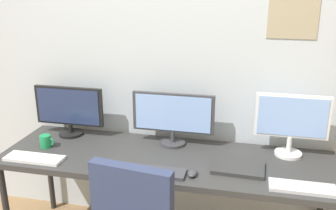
% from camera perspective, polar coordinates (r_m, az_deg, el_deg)
% --- Properties ---
extents(wall_back, '(4.63, 0.11, 2.60)m').
position_cam_1_polar(wall_back, '(2.71, 1.74, 6.64)').
color(wall_back, silver).
rests_on(wall_back, ground_plane).
extents(desk, '(2.23, 0.68, 0.74)m').
position_cam_1_polar(desk, '(2.53, -0.25, -9.00)').
color(desk, '#333333').
rests_on(desk, ground_plane).
extents(monitor_left, '(0.53, 0.18, 0.38)m').
position_cam_1_polar(monitor_left, '(2.88, -14.96, -0.63)').
color(monitor_left, black).
rests_on(monitor_left, desk).
extents(monitor_center, '(0.58, 0.18, 0.38)m').
position_cam_1_polar(monitor_center, '(2.61, 0.78, -1.73)').
color(monitor_center, '#38383D').
rests_on(monitor_center, desk).
extents(monitor_right, '(0.48, 0.18, 0.42)m').
position_cam_1_polar(monitor_right, '(2.57, 18.47, -2.39)').
color(monitor_right, silver).
rests_on(monitor_right, desk).
extents(keyboard_left, '(0.39, 0.13, 0.02)m').
position_cam_1_polar(keyboard_left, '(2.62, -19.86, -7.70)').
color(keyboard_left, silver).
rests_on(keyboard_left, desk).
extents(keyboard_center, '(0.34, 0.13, 0.02)m').
position_cam_1_polar(keyboard_center, '(2.30, -1.55, -10.23)').
color(keyboard_center, '#38383D').
rests_on(keyboard_center, desk).
extents(keyboard_right, '(0.37, 0.13, 0.02)m').
position_cam_1_polar(keyboard_right, '(2.27, 19.94, -11.86)').
color(keyboard_right, silver).
rests_on(keyboard_right, desk).
extents(mouse_left_side, '(0.06, 0.10, 0.03)m').
position_cam_1_polar(mouse_left_side, '(2.39, -10.53, -9.31)').
color(mouse_left_side, black).
rests_on(mouse_left_side, desk).
extents(mouse_right_side, '(0.06, 0.10, 0.03)m').
position_cam_1_polar(mouse_right_side, '(2.28, 3.77, -10.40)').
color(mouse_right_side, '#38383D').
rests_on(mouse_right_side, desk).
extents(laptop_closed, '(0.33, 0.23, 0.02)m').
position_cam_1_polar(laptop_closed, '(2.39, 10.74, -9.41)').
color(laptop_closed, '#2D2D2D').
rests_on(laptop_closed, desk).
extents(coffee_mug, '(0.11, 0.08, 0.09)m').
position_cam_1_polar(coffee_mug, '(2.76, -18.26, -5.33)').
color(coffee_mug, '#1E8C4C').
rests_on(coffee_mug, desk).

